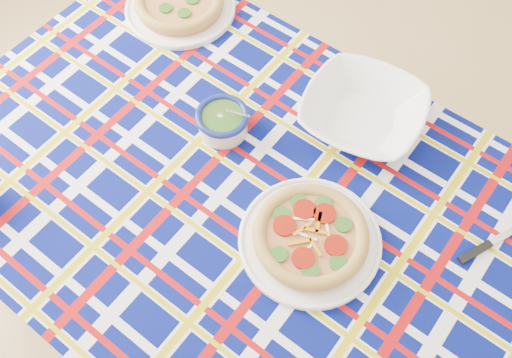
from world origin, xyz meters
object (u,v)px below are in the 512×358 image
at_px(main_focaccia_plate, 311,236).
at_px(pesto_bowl, 223,120).
at_px(serving_bowl, 363,112).
at_px(dining_table, 253,216).

distance_m(main_focaccia_plate, pesto_bowl, 0.36).
bearing_deg(serving_bowl, dining_table, -116.71).
xyz_separation_m(pesto_bowl, serving_bowl, (0.30, 0.16, -0.00)).
distance_m(pesto_bowl, serving_bowl, 0.34).
xyz_separation_m(dining_table, pesto_bowl, (-0.15, 0.15, 0.12)).
distance_m(dining_table, serving_bowl, 0.36).
bearing_deg(pesto_bowl, dining_table, -46.20).
bearing_deg(dining_table, pesto_bowl, 147.97).
height_order(main_focaccia_plate, pesto_bowl, pesto_bowl).
relative_size(pesto_bowl, serving_bowl, 0.45).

